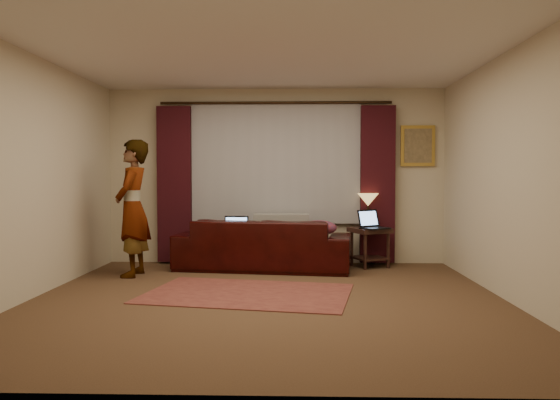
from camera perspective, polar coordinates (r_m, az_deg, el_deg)
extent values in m
cube|color=#523824|center=(5.82, -1.34, -10.45)|extent=(5.00, 5.00, 0.01)
cube|color=silver|center=(5.82, -1.37, 15.43)|extent=(5.00, 5.00, 0.02)
cube|color=beige|center=(8.17, -0.44, 2.49)|extent=(5.00, 0.02, 2.60)
cube|color=beige|center=(3.17, -3.71, 2.56)|extent=(5.00, 0.02, 2.60)
cube|color=beige|center=(6.31, -24.67, 2.28)|extent=(0.02, 5.00, 2.60)
cube|color=beige|center=(6.07, 22.93, 2.32)|extent=(0.02, 5.00, 2.60)
cube|color=#9F9EA5|center=(8.11, -0.46, 3.91)|extent=(2.50, 0.05, 1.80)
cube|color=black|center=(8.25, -10.94, 1.62)|extent=(0.50, 0.14, 2.30)
cube|color=black|center=(8.14, 10.14, 1.61)|extent=(0.50, 0.14, 2.30)
cylinder|color=black|center=(8.13, -0.47, 10.13)|extent=(0.04, 0.04, 3.40)
cube|color=gold|center=(8.34, 14.19, 5.51)|extent=(0.50, 0.04, 0.60)
imported|color=black|center=(7.65, -1.71, -3.60)|extent=(2.53, 1.35, 0.98)
cube|color=gray|center=(7.81, 0.11, 0.11)|extent=(0.79, 0.33, 0.09)
ellipsoid|color=#702F4A|center=(7.44, 4.11, -2.99)|extent=(0.51, 0.41, 0.20)
cube|color=brown|center=(6.12, -3.37, -9.70)|extent=(2.44, 1.84, 0.01)
cube|color=black|center=(7.93, 9.35, -4.92)|extent=(0.64, 0.64, 0.56)
imported|color=gray|center=(7.32, -15.15, -0.82)|extent=(0.52, 0.52, 1.77)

